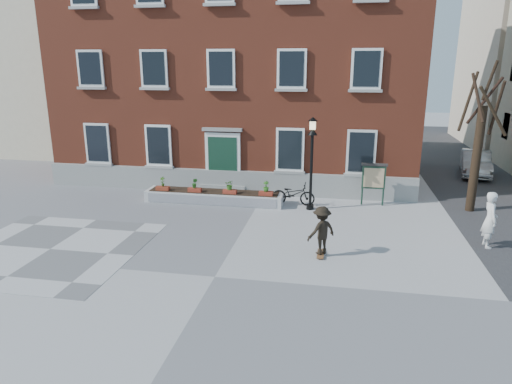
% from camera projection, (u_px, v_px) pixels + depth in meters
% --- Properties ---
extents(ground, '(100.00, 100.00, 0.00)m').
position_uv_depth(ground, '(215.00, 277.00, 13.35)').
color(ground, '#9D9DA0').
rests_on(ground, ground).
extents(checker_patch, '(6.00, 6.00, 0.01)m').
position_uv_depth(checker_patch, '(50.00, 249.00, 15.33)').
color(checker_patch, slate).
rests_on(checker_patch, ground).
extents(distant_building, '(10.00, 12.00, 13.00)m').
position_uv_depth(distant_building, '(49.00, 57.00, 33.63)').
color(distant_building, beige).
rests_on(distant_building, ground).
extents(bicycle, '(1.93, 0.72, 1.00)m').
position_uv_depth(bicycle, '(293.00, 194.00, 20.02)').
color(bicycle, black).
rests_on(bicycle, ground).
extents(parked_car, '(2.18, 4.33, 1.36)m').
position_uv_depth(parked_car, '(476.00, 163.00, 25.36)').
color(parked_car, '#AFB1B4').
rests_on(parked_car, ground).
extents(bystander, '(0.50, 0.73, 1.93)m').
position_uv_depth(bystander, '(490.00, 220.00, 15.30)').
color(bystander, silver).
rests_on(bystander, ground).
extents(brick_building, '(18.40, 10.85, 12.60)m').
position_uv_depth(brick_building, '(244.00, 58.00, 25.22)').
color(brick_building, brown).
rests_on(brick_building, ground).
extents(planter_assembly, '(6.20, 1.12, 1.15)m').
position_uv_depth(planter_assembly, '(214.00, 196.00, 20.41)').
color(planter_assembly, silver).
rests_on(planter_assembly, ground).
extents(bare_tree, '(1.83, 1.83, 6.16)m').
position_uv_depth(bare_tree, '(478.00, 146.00, 18.62)').
color(bare_tree, '#2E2014').
rests_on(bare_tree, ground).
extents(lamp_post, '(0.40, 0.40, 3.93)m').
position_uv_depth(lamp_post, '(312.00, 151.00, 18.87)').
color(lamp_post, black).
rests_on(lamp_post, ground).
extents(notice_board, '(1.10, 0.16, 1.87)m').
position_uv_depth(notice_board, '(374.00, 177.00, 19.80)').
color(notice_board, '#193224').
rests_on(notice_board, ground).
extents(skateboarder, '(1.17, 1.11, 1.67)m').
position_uv_depth(skateboarder, '(322.00, 230.00, 14.61)').
color(skateboarder, brown).
rests_on(skateboarder, ground).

